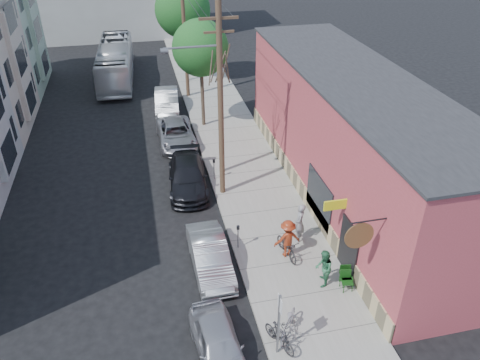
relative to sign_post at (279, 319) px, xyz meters
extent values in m
plane|color=black|center=(-2.35, 4.43, -1.83)|extent=(120.00, 120.00, 0.00)
cube|color=gray|center=(1.90, 15.43, -1.76)|extent=(4.50, 58.00, 0.15)
cube|color=#A83E46|center=(6.65, 9.43, 1.42)|extent=(5.00, 20.00, 6.50)
cube|color=#2B2B2D|center=(6.65, 9.43, 4.72)|extent=(5.20, 20.20, 0.12)
cube|color=tan|center=(4.13, 9.43, -1.28)|extent=(0.10, 20.00, 1.10)
cube|color=black|center=(4.12, 3.43, -0.53)|extent=(0.10, 1.60, 2.60)
cube|color=black|center=(4.12, 6.93, -0.23)|extent=(0.08, 3.00, 2.20)
cylinder|color=brown|center=(3.20, 1.23, 2.07)|extent=(1.10, 0.06, 1.10)
cube|color=#CFDC19|center=(3.65, 4.23, 1.27)|extent=(1.00, 0.08, 0.45)
cube|color=beige|center=(-11.60, 22.43, 2.67)|extent=(1.10, 3.20, 7.00)
cube|color=#9EB599|center=(-11.60, 30.43, 2.67)|extent=(1.10, 3.20, 7.00)
cube|color=slate|center=(0.00, 0.00, -0.28)|extent=(0.07, 0.07, 2.80)
cube|color=silver|center=(0.00, 0.00, 0.72)|extent=(0.02, 0.45, 0.60)
cylinder|color=slate|center=(-0.10, 5.91, -1.13)|extent=(0.06, 0.06, 1.10)
cylinder|color=black|center=(-0.10, 5.91, -0.53)|extent=(0.14, 0.14, 0.18)
cylinder|color=slate|center=(-0.10, 12.12, -1.13)|extent=(0.06, 0.06, 1.10)
cylinder|color=black|center=(-0.10, 12.12, -0.53)|extent=(0.14, 0.14, 0.18)
cylinder|color=#503A28|center=(0.10, 10.68, 3.32)|extent=(0.28, 0.28, 10.00)
cube|color=#503A28|center=(0.10, 10.68, 7.52)|extent=(1.80, 0.12, 0.12)
cube|color=#503A28|center=(0.10, 10.68, 6.92)|extent=(1.40, 0.10, 0.10)
cylinder|color=slate|center=(-2.40, 10.68, 6.22)|extent=(0.35, 0.24, 0.24)
cylinder|color=#503A28|center=(0.10, 25.17, 3.32)|extent=(0.28, 0.28, 10.00)
cylinder|color=#44392C|center=(0.45, 12.84, 1.16)|extent=(0.24, 0.24, 5.68)
cylinder|color=#44392C|center=(0.45, 19.46, 0.86)|extent=(0.24, 0.24, 5.08)
sphere|color=#205C22|center=(0.45, 19.46, 3.72)|extent=(3.67, 3.67, 3.67)
cylinder|color=#44392C|center=(0.45, 28.71, 1.08)|extent=(0.24, 0.24, 5.52)
sphere|color=#205C22|center=(0.45, 28.71, 4.18)|extent=(4.46, 4.46, 4.46)
imported|color=gray|center=(2.78, 5.82, -0.69)|extent=(0.71, 0.84, 1.98)
imported|color=#2B6D46|center=(2.80, 2.83, -0.82)|extent=(0.90, 1.01, 1.72)
imported|color=maroon|center=(1.92, 4.93, -0.75)|extent=(1.26, 0.80, 1.86)
imported|color=black|center=(1.92, 4.93, -1.21)|extent=(0.92, 1.89, 0.95)
imported|color=black|center=(0.15, 0.24, -1.20)|extent=(1.06, 1.65, 0.96)
imported|color=slate|center=(0.63, 0.71, -1.20)|extent=(1.56, 1.88, 0.97)
imported|color=#A7A7AE|center=(-2.04, 0.35, -1.17)|extent=(1.88, 4.01, 1.33)
imported|color=#9A9EA2|center=(-1.55, 4.96, -1.12)|extent=(1.61, 4.36, 1.42)
imported|color=black|center=(-1.65, 11.73, -1.10)|extent=(2.44, 5.21, 1.47)
imported|color=#93939A|center=(-1.70, 17.24, -1.15)|extent=(2.38, 4.99, 1.37)
imported|color=#A0A4A7|center=(-1.80, 22.63, -1.03)|extent=(2.05, 4.96, 1.60)
imported|color=white|center=(-5.42, 30.63, -0.26)|extent=(3.13, 11.39, 3.14)
camera|label=1|loc=(-3.71, -10.38, 12.35)|focal=35.00mm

